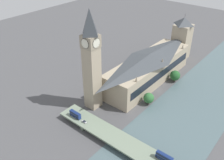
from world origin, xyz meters
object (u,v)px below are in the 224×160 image
at_px(parliament_hall, 149,68).
at_px(double_decker_bus_mid, 75,114).
at_px(car_southbound_lead, 84,122).
at_px(victoria_tower, 182,38).
at_px(clock_tower, 91,59).
at_px(road_bridge, 147,156).
at_px(double_decker_bus_lead, 164,157).

height_order(parliament_hall, double_decker_bus_mid, parliament_hall).
bearing_deg(car_southbound_lead, victoria_tower, -89.95).
xyz_separation_m(clock_tower, road_bridge, (-65.89, 20.99, -39.24)).
xyz_separation_m(parliament_hall, double_decker_bus_mid, (9.36, 86.64, -6.55)).
bearing_deg(parliament_hall, clock_tower, 77.95).
distance_m(victoria_tower, double_decker_bus_mid, 153.71).
xyz_separation_m(clock_tower, victoria_tower, (-13.32, -128.66, -20.07)).
bearing_deg(road_bridge, double_decker_bus_mid, 2.77).
relative_size(parliament_hall, double_decker_bus_mid, 10.63).
relative_size(clock_tower, road_bridge, 0.55).
relative_size(road_bridge, double_decker_bus_mid, 14.82).
bearing_deg(clock_tower, parliament_hall, -102.05).
bearing_deg(clock_tower, car_southbound_lead, 119.17).
height_order(road_bridge, car_southbound_lead, car_southbound_lead).
height_order(victoria_tower, road_bridge, victoria_tower).
height_order(double_decker_bus_mid, car_southbound_lead, double_decker_bus_mid).
relative_size(road_bridge, car_southbound_lead, 38.66).
relative_size(road_bridge, double_decker_bus_lead, 13.15).
distance_m(road_bridge, car_southbound_lead, 52.56).
distance_m(victoria_tower, road_bridge, 159.77).
distance_m(parliament_hall, double_decker_bus_lead, 102.20).
bearing_deg(road_bridge, double_decker_bus_lead, -162.40).
height_order(clock_tower, car_southbound_lead, clock_tower).
xyz_separation_m(victoria_tower, car_southbound_lead, (-0.12, 152.74, -17.56)).
bearing_deg(double_decker_bus_mid, parliament_hall, -96.17).
xyz_separation_m(victoria_tower, road_bridge, (-52.57, 149.65, -19.17)).
xyz_separation_m(road_bridge, double_decker_bus_lead, (-10.26, -3.25, 3.70)).
height_order(road_bridge, double_decker_bus_lead, double_decker_bus_lead).
relative_size(victoria_tower, double_decker_bus_mid, 5.03).
height_order(victoria_tower, car_southbound_lead, victoria_tower).
xyz_separation_m(double_decker_bus_lead, double_decker_bus_mid, (72.13, 6.25, -0.09)).
distance_m(clock_tower, victoria_tower, 130.90).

